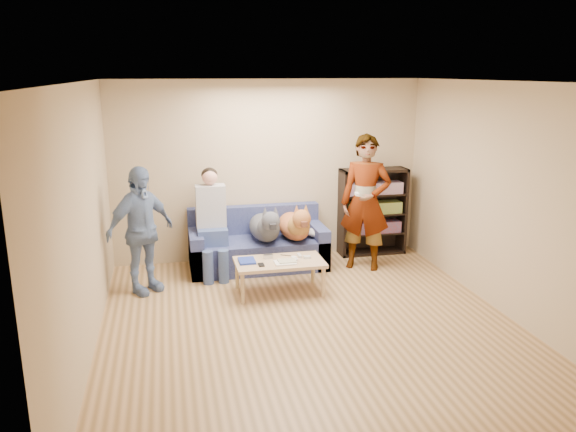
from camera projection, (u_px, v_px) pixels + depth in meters
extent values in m
plane|color=olive|center=(312.00, 328.00, 6.09)|extent=(5.00, 5.00, 0.00)
plane|color=white|center=(314.00, 82.00, 5.44)|extent=(5.00, 5.00, 0.00)
plane|color=tan|center=(269.00, 171.00, 8.13)|extent=(4.50, 0.00, 4.50)
plane|color=tan|center=(418.00, 309.00, 3.40)|extent=(4.50, 0.00, 4.50)
plane|color=tan|center=(83.00, 224.00, 5.30)|extent=(0.00, 5.00, 5.00)
plane|color=tan|center=(509.00, 201.00, 6.23)|extent=(0.00, 5.00, 5.00)
ellipsoid|color=#A3A3A7|center=(319.00, 232.00, 7.94)|extent=(0.36, 0.31, 0.13)
imported|color=gray|center=(365.00, 203.00, 7.74)|extent=(0.82, 0.72, 1.88)
imported|color=#7D91C8|center=(141.00, 231.00, 6.90)|extent=(0.98, 0.87, 1.60)
cube|color=white|center=(357.00, 194.00, 7.46)|extent=(0.06, 0.13, 0.03)
cube|color=#1B3199|center=(247.00, 261.00, 6.92)|extent=(0.20, 0.26, 0.03)
cube|color=white|center=(285.00, 263.00, 6.87)|extent=(0.26, 0.20, 0.02)
cube|color=#B2AE8E|center=(287.00, 261.00, 6.89)|extent=(0.22, 0.17, 0.01)
cube|color=#A8A9AD|center=(268.00, 256.00, 7.04)|extent=(0.11, 0.06, 0.05)
cube|color=silver|center=(299.00, 256.00, 7.11)|extent=(0.04, 0.13, 0.03)
cube|color=silver|center=(307.00, 257.00, 7.05)|extent=(0.09, 0.06, 0.03)
cylinder|color=silver|center=(295.00, 259.00, 6.98)|extent=(0.07, 0.07, 0.02)
cylinder|color=white|center=(294.00, 257.00, 7.05)|extent=(0.07, 0.07, 0.02)
cylinder|color=#E0551F|center=(280.00, 265.00, 6.80)|extent=(0.13, 0.06, 0.01)
cylinder|color=black|center=(286.00, 255.00, 7.15)|extent=(0.13, 0.08, 0.01)
cube|color=black|center=(261.00, 265.00, 6.79)|extent=(0.07, 0.12, 0.02)
cube|color=#515B93|center=(258.00, 253.00, 7.93)|extent=(1.90, 0.85, 0.42)
cube|color=#515B93|center=(254.00, 219.00, 8.14)|extent=(1.90, 0.18, 0.40)
cube|color=#515B93|center=(196.00, 252.00, 7.73)|extent=(0.18, 0.85, 0.58)
cube|color=#515B93|center=(317.00, 244.00, 8.09)|extent=(0.18, 0.85, 0.58)
cube|color=#3F528B|center=(212.00, 236.00, 7.64)|extent=(0.40, 0.38, 0.22)
cylinder|color=#3D5587|center=(208.00, 268.00, 7.30)|extent=(0.14, 0.14, 0.47)
cylinder|color=#435C95|center=(224.00, 267.00, 7.34)|extent=(0.14, 0.14, 0.47)
cube|color=#B8B8BD|center=(211.00, 206.00, 7.64)|extent=(0.40, 0.24, 0.58)
sphere|color=#DE9C85|center=(210.00, 177.00, 7.54)|extent=(0.21, 0.21, 0.21)
ellipsoid|color=black|center=(209.00, 175.00, 7.56)|extent=(0.22, 0.22, 0.19)
ellipsoid|color=#50545B|center=(264.00, 227.00, 7.80)|extent=(0.40, 0.84, 0.35)
sphere|color=#4E5159|center=(268.00, 228.00, 7.47)|extent=(0.30, 0.30, 0.30)
sphere|color=#4E4F58|center=(271.00, 221.00, 7.27)|extent=(0.25, 0.25, 0.25)
cube|color=black|center=(273.00, 226.00, 7.16)|extent=(0.08, 0.12, 0.07)
cone|color=#4C4E56|center=(265.00, 211.00, 7.24)|extent=(0.08, 0.08, 0.12)
cone|color=#4E4F58|center=(276.00, 211.00, 7.27)|extent=(0.08, 0.08, 0.12)
cylinder|color=#4A4C54|center=(259.00, 222.00, 8.21)|extent=(0.05, 0.27, 0.16)
ellipsoid|color=#B86638|center=(294.00, 226.00, 7.86)|extent=(0.41, 0.85, 0.35)
sphere|color=#A56E32|center=(299.00, 226.00, 7.55)|extent=(0.31, 0.31, 0.31)
sphere|color=#AE7835|center=(302.00, 219.00, 7.37)|extent=(0.25, 0.25, 0.25)
cube|color=#5A301F|center=(304.00, 224.00, 7.27)|extent=(0.08, 0.12, 0.07)
cone|color=#A56D32|center=(297.00, 209.00, 7.34)|extent=(0.08, 0.08, 0.12)
cone|color=#A96033|center=(306.00, 209.00, 7.37)|extent=(0.08, 0.08, 0.12)
cylinder|color=#C3793B|center=(288.00, 221.00, 8.24)|extent=(0.05, 0.28, 0.16)
cube|color=tan|center=(279.00, 262.00, 6.96)|extent=(1.10, 0.60, 0.04)
cylinder|color=tan|center=(243.00, 289.00, 6.67)|extent=(0.05, 0.05, 0.38)
cylinder|color=#CBB57D|center=(323.00, 282.00, 6.88)|extent=(0.05, 0.05, 0.38)
cylinder|color=#D5B883|center=(237.00, 274.00, 7.15)|extent=(0.05, 0.05, 0.38)
cylinder|color=#CDB77E|center=(313.00, 269.00, 7.35)|extent=(0.05, 0.05, 0.38)
cube|color=black|center=(342.00, 213.00, 8.35)|extent=(0.04, 0.34, 1.30)
cube|color=black|center=(402.00, 210.00, 8.55)|extent=(0.04, 0.34, 1.30)
cube|color=black|center=(374.00, 170.00, 8.29)|extent=(1.00, 0.34, 0.04)
cube|color=black|center=(371.00, 251.00, 8.60)|extent=(1.00, 0.34, 0.04)
cube|color=black|center=(369.00, 209.00, 8.60)|extent=(1.00, 0.02, 1.30)
cube|color=black|center=(372.00, 233.00, 8.53)|extent=(0.94, 0.32, 0.03)
cube|color=black|center=(372.00, 214.00, 8.45)|extent=(0.94, 0.32, 0.02)
cube|color=black|center=(373.00, 194.00, 8.38)|extent=(0.94, 0.32, 0.02)
cube|color=#B23333|center=(372.00, 227.00, 8.48)|extent=(0.84, 0.24, 0.17)
cube|color=gold|center=(373.00, 208.00, 8.41)|extent=(0.84, 0.24, 0.17)
cube|color=#994C99|center=(374.00, 188.00, 8.33)|extent=(0.84, 0.24, 0.17)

